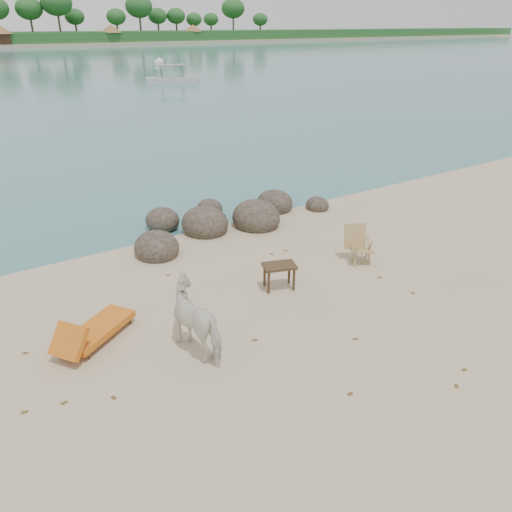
{
  "coord_description": "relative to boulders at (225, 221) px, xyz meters",
  "views": [
    {
      "loc": [
        -4.3,
        -5.43,
        5.18
      ],
      "look_at": [
        0.62,
        2.0,
        1.0
      ],
      "focal_mm": 35.0,
      "sensor_mm": 36.0,
      "label": 1
    }
  ],
  "objects": [
    {
      "name": "deck_chair",
      "position": [
        1.55,
        -3.75,
        0.24
      ],
      "size": [
        0.79,
        0.81,
        0.87
      ],
      "primitive_type": null,
      "rotation": [
        0.0,
        0.0,
        -0.55
      ],
      "color": "#A47D52",
      "rests_on": "ground"
    },
    {
      "name": "boat_far",
      "position": [
        22.99,
        57.43,
        0.1
      ],
      "size": [
        3.2,
        5.09,
        0.59
      ],
      "primitive_type": null,
      "rotation": [
        0.0,
        0.0,
        1.13
      ],
      "color": "silver",
      "rests_on": "water"
    },
    {
      "name": "boat_mid",
      "position": [
        14.55,
        34.89,
        1.14
      ],
      "size": [
        5.61,
        2.64,
        2.68
      ],
      "primitive_type": null,
      "rotation": [
        0.0,
        0.0,
        -0.27
      ],
      "color": "#B9B9B4",
      "rests_on": "water"
    },
    {
      "name": "boulders",
      "position": [
        0.0,
        0.0,
        0.0
      ],
      "size": [
        6.28,
        2.9,
        0.98
      ],
      "rotation": [
        0.0,
        0.0,
        -0.2
      ],
      "color": "#2E291F",
      "rests_on": "ground"
    },
    {
      "name": "cow",
      "position": [
        -3.21,
        -4.71,
        0.41
      ],
      "size": [
        0.91,
        1.53,
        1.21
      ],
      "primitive_type": "imported",
      "rotation": [
        0.0,
        0.0,
        3.32
      ],
      "color": "silver",
      "rests_on": "ground"
    },
    {
      "name": "side_table",
      "position": [
        -0.82,
        -3.71,
        0.08
      ],
      "size": [
        0.79,
        0.64,
        0.55
      ],
      "primitive_type": null,
      "rotation": [
        0.0,
        0.0,
        -0.33
      ],
      "color": "#322314",
      "rests_on": "ground"
    },
    {
      "name": "dead_leaves",
      "position": [
        -2.14,
        -5.08,
        -0.19
      ],
      "size": [
        7.64,
        6.79,
        0.0
      ],
      "color": "brown",
      "rests_on": "ground"
    },
    {
      "name": "lounge_chair",
      "position": [
        -4.6,
        -3.43,
        0.07
      ],
      "size": [
        1.83,
        1.51,
        0.54
      ],
      "primitive_type": null,
      "rotation": [
        0.0,
        0.0,
        0.59
      ],
      "color": "#C96717",
      "rests_on": "ground"
    }
  ]
}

